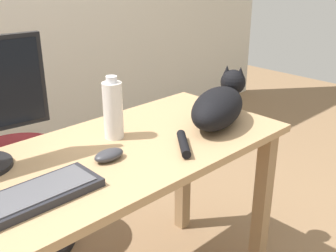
# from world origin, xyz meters

# --- Properties ---
(desk) EXTENTS (1.54, 0.61, 0.75)m
(desk) POSITION_xyz_m (0.00, 0.00, 0.63)
(desk) COLOR tan
(desk) RESTS_ON ground_plane
(office_chair) EXTENTS (0.48, 0.48, 0.94)m
(office_chair) POSITION_xyz_m (-0.03, 0.69, 0.41)
(office_chair) COLOR black
(office_chair) RESTS_ON ground_plane
(keyboard) EXTENTS (0.44, 0.15, 0.03)m
(keyboard) POSITION_xyz_m (-0.28, -0.10, 0.76)
(keyboard) COLOR #232328
(keyboard) RESTS_ON desk
(cat) EXTENTS (0.58, 0.30, 0.20)m
(cat) POSITION_xyz_m (0.57, -0.09, 0.83)
(cat) COLOR black
(cat) RESTS_ON desk
(computer_mouse) EXTENTS (0.11, 0.06, 0.04)m
(computer_mouse) POSITION_xyz_m (0.05, -0.05, 0.77)
(computer_mouse) COLOR #333338
(computer_mouse) RESTS_ON desk
(spray_bottle) EXTENTS (0.07, 0.07, 0.24)m
(spray_bottle) POSITION_xyz_m (0.17, 0.09, 0.86)
(spray_bottle) COLOR silver
(spray_bottle) RESTS_ON desk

